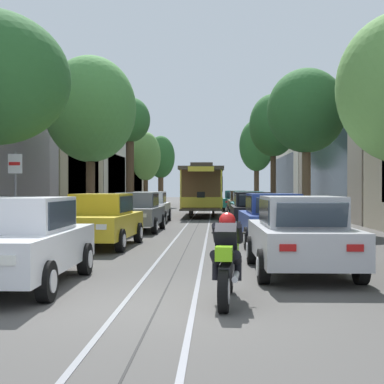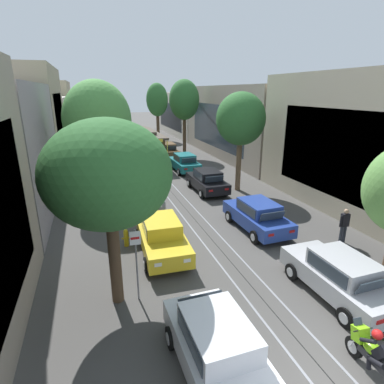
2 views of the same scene
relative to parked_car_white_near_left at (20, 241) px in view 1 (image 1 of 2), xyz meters
The scene contains 25 objects.
ground_plane 21.81m from the parked_car_white_near_left, 83.06° to the left, with size 160.00×160.00×0.00m, color #4C4947.
trolley_track_rails 25.61m from the parked_car_white_near_left, 84.10° to the left, with size 1.14×66.26×0.01m.
building_facade_left 26.77m from the parked_car_white_near_left, 106.32° to the left, with size 5.91×57.96×8.88m.
building_facade_right 27.33m from the parked_car_white_near_left, 61.66° to the left, with size 5.96×57.96×7.96m.
parked_car_white_near_left is the anchor object (origin of this frame).
parked_car_yellow_second_left 6.62m from the parked_car_white_near_left, 89.38° to the left, with size 2.12×4.41×1.58m.
parked_car_grey_mid_left 12.66m from the parked_car_white_near_left, 88.69° to the left, with size 2.05×4.38×1.58m.
parked_car_white_fourth_left 18.77m from the parked_car_white_near_left, 89.75° to the left, with size 2.02×4.37×1.58m.
parked_car_silver_near_right 5.49m from the parked_car_white_near_left, 18.23° to the left, with size 2.05×4.38×1.58m.
parked_car_blue_second_right 9.12m from the parked_car_white_near_left, 54.88° to the left, with size 2.09×4.40×1.58m.
parked_car_black_mid_right 15.16m from the parked_car_white_near_left, 70.38° to the left, with size 2.02×4.37×1.58m.
parked_car_teal_fourth_right 21.03m from the parked_car_white_near_left, 75.58° to the left, with size 2.06×4.39×1.58m.
parked_car_brown_fifth_right 27.21m from the parked_car_white_near_left, 78.96° to the left, with size 2.00×4.36×1.58m.
parked_car_teal_sixth_right 33.42m from the parked_car_white_near_left, 81.40° to the left, with size 2.12×4.41×1.58m.
street_tree_kerb_left_second 15.01m from the parked_car_white_near_left, 97.97° to the left, with size 4.00×4.01×7.54m.
street_tree_kerb_left_mid 24.68m from the parked_car_white_near_left, 94.27° to the left, with size 2.51×2.73×7.38m.
street_tree_kerb_left_fourth 34.14m from the parked_car_white_near_left, 93.49° to the left, with size 2.39×2.03×6.24m.
street_tree_kerb_left_far 42.53m from the parked_car_white_near_left, 92.32° to the left, with size 2.67×2.25×6.74m.
street_tree_kerb_right_second 16.35m from the parked_car_white_near_left, 62.27° to the left, with size 3.33×3.47×6.85m.
street_tree_kerb_right_mid 28.61m from the parked_car_white_near_left, 74.93° to the left, with size 3.19×3.27×8.04m.
street_tree_kerb_right_fourth 41.13m from the parked_car_white_near_left, 79.89° to the left, with size 3.11×2.94×7.96m.
cable_car_trolley 25.54m from the parked_car_white_near_left, 84.08° to the left, with size 2.65×9.15×3.28m.
motorcycle_with_rider 3.87m from the parked_car_white_near_left, 18.87° to the right, with size 0.59×1.99×1.37m.
fire_hydrant 7.89m from the parked_car_white_near_left, 100.05° to the left, with size 0.40×0.22×0.84m.
street_sign_post 4.05m from the parked_car_white_near_left, 111.35° to the left, with size 0.36×0.07×2.65m.
Camera 1 is at (0.85, -7.98, 1.74)m, focal length 51.54 mm.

